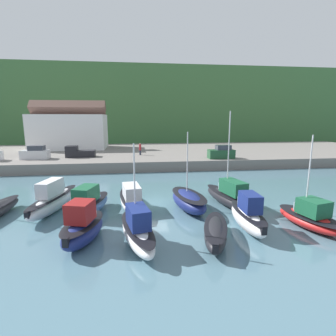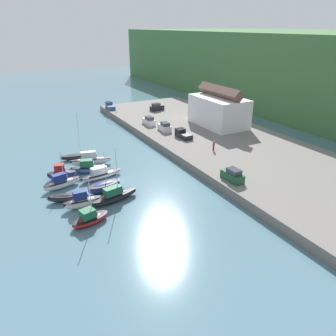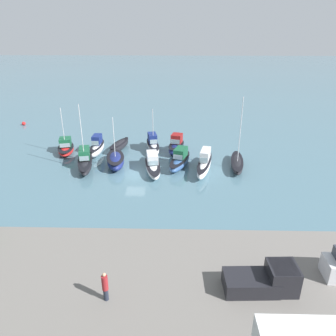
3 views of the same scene
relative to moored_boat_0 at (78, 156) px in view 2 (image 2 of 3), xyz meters
name	(u,v)px [view 2 (image 2 of 3)]	position (x,y,z in m)	size (l,w,h in m)	color
ground_plane	(112,182)	(13.41, 2.47, -0.63)	(320.00, 320.00, 0.00)	slate
quay_promenade	(240,150)	(13.41, 31.13, 0.15)	(102.69, 28.72, 1.56)	slate
harbor_clubhouse	(219,110)	(-1.97, 36.47, 4.83)	(15.16, 8.95, 10.07)	white
moored_boat_0	(78,156)	(0.00, 0.00, 0.00)	(2.55, 7.45, 9.54)	black
moored_boat_1	(91,160)	(4.43, 1.28, 0.43)	(3.21, 8.19, 2.85)	white
moored_boat_2	(88,168)	(7.60, -0.06, 0.30)	(3.83, 6.85, 2.55)	#33568E
moored_boat_3	(101,174)	(11.18, 1.14, 0.17)	(3.07, 8.18, 2.25)	silver
moored_boat_4	(104,186)	(16.22, 0.12, 0.23)	(3.30, 6.18, 6.89)	navy
moored_boat_5	(115,196)	(20.23, 0.47, 0.31)	(3.54, 8.23, 8.67)	black
moored_boat_6	(61,174)	(8.09, -5.07, 0.43)	(3.12, 5.19, 2.85)	navy
moored_boat_7	(61,183)	(11.63, -5.81, 0.34)	(2.94, 6.63, 6.52)	white
moored_boat_8	(67,198)	(16.73, -6.13, 0.05)	(3.11, 5.73, 1.27)	black
moored_boat_9	(82,201)	(19.69, -4.47, 0.40)	(1.75, 5.71, 2.79)	silver
moored_boat_10	(90,218)	(24.44, -4.72, 0.18)	(3.45, 5.84, 6.88)	red
parked_car_0	(233,175)	(25.58, 19.06, 1.85)	(4.22, 1.86, 2.16)	#1E4C2D
parked_car_1	(157,107)	(-23.58, 29.89, 1.85)	(2.38, 4.41, 2.16)	black
parked_car_2	(165,127)	(-4.20, 22.23, 1.85)	(4.25, 1.92, 2.16)	silver
parked_car_3	(149,121)	(-10.96, 21.23, 1.85)	(4.27, 1.96, 2.16)	silver
pickup_truck_0	(110,106)	(-32.69, 18.30, 1.75)	(4.84, 2.25, 1.90)	#2D4C84
pickup_truck_1	(183,134)	(2.13, 23.49, 1.75)	(4.80, 2.14, 1.90)	black
person_on_quay	(214,145)	(12.55, 24.64, 2.03)	(0.40, 0.40, 2.14)	#232838
dog_on_quay	(116,111)	(-27.43, 18.38, 1.39)	(0.88, 0.48, 0.68)	tan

